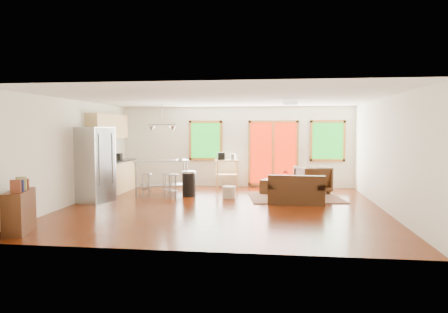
# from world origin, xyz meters

# --- Properties ---
(floor) EXTENTS (7.50, 7.00, 0.02)m
(floor) POSITION_xyz_m (0.00, 0.00, -0.01)
(floor) COLOR #3C1103
(floor) RESTS_ON ground
(ceiling) EXTENTS (7.50, 7.00, 0.02)m
(ceiling) POSITION_xyz_m (0.00, 0.00, 2.61)
(ceiling) COLOR white
(ceiling) RESTS_ON ground
(back_wall) EXTENTS (7.50, 0.02, 2.60)m
(back_wall) POSITION_xyz_m (0.00, 3.51, 1.30)
(back_wall) COLOR white
(back_wall) RESTS_ON ground
(left_wall) EXTENTS (0.02, 7.00, 2.60)m
(left_wall) POSITION_xyz_m (-3.76, 0.00, 1.30)
(left_wall) COLOR white
(left_wall) RESTS_ON ground
(right_wall) EXTENTS (0.02, 7.00, 2.60)m
(right_wall) POSITION_xyz_m (3.76, 0.00, 1.30)
(right_wall) COLOR white
(right_wall) RESTS_ON ground
(front_wall) EXTENTS (7.50, 0.02, 2.60)m
(front_wall) POSITION_xyz_m (0.00, -3.51, 1.30)
(front_wall) COLOR white
(front_wall) RESTS_ON ground
(window_left) EXTENTS (1.10, 0.05, 1.30)m
(window_left) POSITION_xyz_m (-1.00, 3.46, 1.50)
(window_left) COLOR #0F5511
(window_left) RESTS_ON back_wall
(french_doors) EXTENTS (1.60, 0.05, 2.10)m
(french_doors) POSITION_xyz_m (1.20, 3.46, 1.10)
(french_doors) COLOR #B01805
(french_doors) RESTS_ON back_wall
(window_right) EXTENTS (1.10, 0.05, 1.30)m
(window_right) POSITION_xyz_m (2.90, 3.46, 1.50)
(window_right) COLOR #0F5511
(window_right) RESTS_ON back_wall
(rug) EXTENTS (2.66, 2.18, 0.02)m
(rug) POSITION_xyz_m (1.80, 1.51, 0.01)
(rug) COLOR #51623B
(rug) RESTS_ON floor
(loveseat) EXTENTS (1.42, 0.84, 0.74)m
(loveseat) POSITION_xyz_m (1.78, 0.72, 0.29)
(loveseat) COLOR black
(loveseat) RESTS_ON floor
(coffee_table) EXTENTS (1.06, 0.87, 0.37)m
(coffee_table) POSITION_xyz_m (1.99, 2.02, 0.31)
(coffee_table) COLOR #3C1E0C
(coffee_table) RESTS_ON floor
(armchair) EXTENTS (1.08, 1.04, 0.89)m
(armchair) POSITION_xyz_m (2.34, 2.35, 0.44)
(armchair) COLOR black
(armchair) RESTS_ON floor
(ottoman) EXTENTS (0.80, 0.80, 0.42)m
(ottoman) POSITION_xyz_m (1.22, 2.12, 0.21)
(ottoman) COLOR black
(ottoman) RESTS_ON floor
(pouf) EXTENTS (0.44, 0.44, 0.32)m
(pouf) POSITION_xyz_m (0.02, 1.28, 0.16)
(pouf) COLOR beige
(pouf) RESTS_ON floor
(vase) EXTENTS (0.23, 0.23, 0.34)m
(vase) POSITION_xyz_m (1.55, 1.86, 0.52)
(vase) COLOR silver
(vase) RESTS_ON coffee_table
(book) EXTENTS (0.24, 0.08, 0.32)m
(book) POSITION_xyz_m (2.32, 1.55, 0.56)
(book) COLOR brown
(book) RESTS_ON coffee_table
(cabinets) EXTENTS (0.64, 2.24, 2.30)m
(cabinets) POSITION_xyz_m (-3.49, 1.70, 0.93)
(cabinets) COLOR tan
(cabinets) RESTS_ON floor
(refrigerator) EXTENTS (0.97, 0.96, 1.93)m
(refrigerator) POSITION_xyz_m (-3.33, 0.25, 0.96)
(refrigerator) COLOR #B7BABC
(refrigerator) RESTS_ON floor
(island) EXTENTS (1.68, 1.17, 0.99)m
(island) POSITION_xyz_m (-2.00, 1.68, 0.68)
(island) COLOR #B7BABC
(island) RESTS_ON floor
(cup) EXTENTS (0.17, 0.15, 0.13)m
(cup) POSITION_xyz_m (-1.36, 1.41, 1.02)
(cup) COLOR white
(cup) RESTS_ON island
(bar_stool_a) EXTENTS (0.36, 0.36, 0.66)m
(bar_stool_a) POSITION_xyz_m (-2.30, 1.21, 0.49)
(bar_stool_a) COLOR #B7BABC
(bar_stool_a) RESTS_ON floor
(bar_stool_b) EXTENTS (0.35, 0.35, 0.67)m
(bar_stool_b) POSITION_xyz_m (-1.70, 1.25, 0.50)
(bar_stool_b) COLOR #B7BABC
(bar_stool_b) RESTS_ON floor
(bar_stool_c) EXTENTS (0.40, 0.40, 0.65)m
(bar_stool_c) POSITION_xyz_m (-1.51, 1.08, 0.48)
(bar_stool_c) COLOR #B7BABC
(bar_stool_c) RESTS_ON floor
(trash_can) EXTENTS (0.44, 0.44, 0.71)m
(trash_can) POSITION_xyz_m (-1.12, 1.40, 0.36)
(trash_can) COLOR black
(trash_can) RESTS_ON floor
(kitchen_cart) EXTENTS (0.82, 0.61, 1.13)m
(kitchen_cart) POSITION_xyz_m (-0.28, 3.15, 0.77)
(kitchen_cart) COLOR tan
(kitchen_cart) RESTS_ON floor
(bookshelf) EXTENTS (0.57, 0.93, 1.02)m
(bookshelf) POSITION_xyz_m (-3.35, -2.80, 0.40)
(bookshelf) COLOR #3C1E0C
(bookshelf) RESTS_ON floor
(ceiling_flush) EXTENTS (0.35, 0.35, 0.12)m
(ceiling_flush) POSITION_xyz_m (1.60, 0.60, 2.53)
(ceiling_flush) COLOR white
(ceiling_flush) RESTS_ON ceiling
(pendant_light) EXTENTS (0.80, 0.18, 0.79)m
(pendant_light) POSITION_xyz_m (-1.90, 1.50, 1.90)
(pendant_light) COLOR gray
(pendant_light) RESTS_ON ceiling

